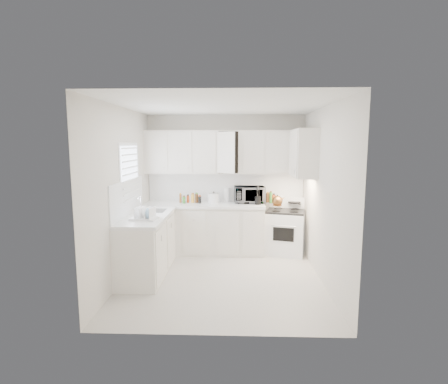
{
  "coord_description": "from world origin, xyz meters",
  "views": [
    {
      "loc": [
        0.2,
        -5.11,
        2.06
      ],
      "look_at": [
        0.0,
        0.7,
        1.25
      ],
      "focal_mm": 27.93,
      "sensor_mm": 36.0,
      "label": 1
    }
  ],
  "objects_px": {
    "microwave": "(250,193)",
    "stove": "(285,226)",
    "rice_cooker": "(214,197)",
    "dish_rack": "(144,212)",
    "utensil_crock": "(258,195)",
    "tea_kettle": "(277,200)"
  },
  "relations": [
    {
      "from": "stove",
      "to": "utensil_crock",
      "type": "bearing_deg",
      "value": -157.51
    },
    {
      "from": "tea_kettle",
      "to": "microwave",
      "type": "distance_m",
      "value": 0.58
    },
    {
      "from": "microwave",
      "to": "dish_rack",
      "type": "distance_m",
      "value": 2.22
    },
    {
      "from": "rice_cooker",
      "to": "dish_rack",
      "type": "xyz_separation_m",
      "value": [
        -0.93,
        -1.49,
        -0.0
      ]
    },
    {
      "from": "rice_cooker",
      "to": "utensil_crock",
      "type": "bearing_deg",
      "value": 1.6
    },
    {
      "from": "utensil_crock",
      "to": "dish_rack",
      "type": "xyz_separation_m",
      "value": [
        -1.75,
        -1.33,
        -0.08
      ]
    },
    {
      "from": "rice_cooker",
      "to": "dish_rack",
      "type": "height_order",
      "value": "rice_cooker"
    },
    {
      "from": "utensil_crock",
      "to": "tea_kettle",
      "type": "bearing_deg",
      "value": -14.45
    },
    {
      "from": "utensil_crock",
      "to": "rice_cooker",
      "type": "bearing_deg",
      "value": 169.0
    },
    {
      "from": "stove",
      "to": "rice_cooker",
      "type": "xyz_separation_m",
      "value": [
        -1.35,
        0.09,
        0.53
      ]
    },
    {
      "from": "stove",
      "to": "dish_rack",
      "type": "distance_m",
      "value": 2.72
    },
    {
      "from": "tea_kettle",
      "to": "utensil_crock",
      "type": "xyz_separation_m",
      "value": [
        -0.35,
        0.09,
        0.08
      ]
    },
    {
      "from": "tea_kettle",
      "to": "microwave",
      "type": "bearing_deg",
      "value": 143.77
    },
    {
      "from": "utensil_crock",
      "to": "dish_rack",
      "type": "bearing_deg",
      "value": -142.82
    },
    {
      "from": "microwave",
      "to": "stove",
      "type": "bearing_deg",
      "value": -16.62
    },
    {
      "from": "stove",
      "to": "rice_cooker",
      "type": "bearing_deg",
      "value": -168.95
    },
    {
      "from": "tea_kettle",
      "to": "microwave",
      "type": "height_order",
      "value": "microwave"
    },
    {
      "from": "stove",
      "to": "rice_cooker",
      "type": "height_order",
      "value": "rice_cooker"
    },
    {
      "from": "stove",
      "to": "utensil_crock",
      "type": "height_order",
      "value": "utensil_crock"
    },
    {
      "from": "rice_cooker",
      "to": "utensil_crock",
      "type": "xyz_separation_m",
      "value": [
        0.82,
        -0.16,
        0.07
      ]
    },
    {
      "from": "utensil_crock",
      "to": "dish_rack",
      "type": "relative_size",
      "value": 0.95
    },
    {
      "from": "microwave",
      "to": "tea_kettle",
      "type": "bearing_deg",
      "value": -36.21
    }
  ]
}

